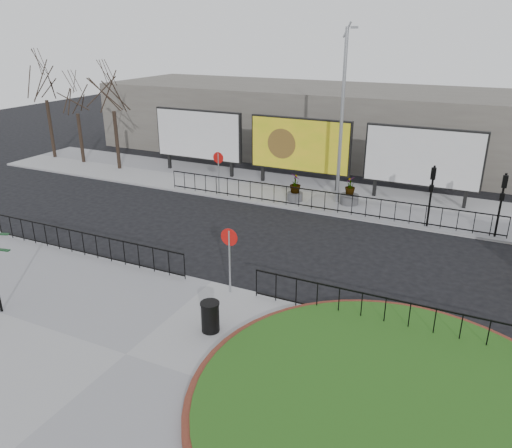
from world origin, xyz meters
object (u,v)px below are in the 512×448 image
Objects in this scene: lamp_post at (342,116)px; planter_b at (295,189)px; litter_bin at (210,317)px; billboard_mid at (300,145)px; planter_c at (350,194)px.

lamp_post is 6.02× the size of planter_b.
planter_b is (-2.17, -0.75, -4.06)m from lamp_post.
billboard_mid is at bearing 101.16° from litter_bin.
billboard_mid is 4.62m from planter_c.
lamp_post is at bearing 90.48° from litter_bin.
billboard_mid is 16.26m from litter_bin.
planter_b is at bearing -165.27° from planter_c.
lamp_post reaches higher than billboard_mid.
billboard_mid is 3.39m from planter_b.
planter_c is at bearing 87.62° from litter_bin.
planter_c is at bearing -0.00° from lamp_post.
planter_b is (0.83, -2.73, -1.83)m from billboard_mid.
billboard_mid reaches higher than planter_b.
litter_bin is at bearing -92.38° from planter_c.
litter_bin is (0.12, -13.86, -4.20)m from lamp_post.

